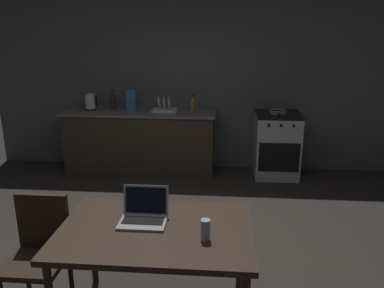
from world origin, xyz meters
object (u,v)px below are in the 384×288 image
at_px(bottle_b, 113,100).
at_px(frying_pan, 278,112).
at_px(bottle, 193,104).
at_px(dish_rack, 165,108).
at_px(electric_kettle, 90,102).
at_px(dining_table, 156,237).
at_px(stove_oven, 277,145).
at_px(cereal_box, 131,100).
at_px(drinking_glass, 205,230).
at_px(laptop, 144,215).
at_px(chair, 39,249).

bearing_deg(bottle_b, frying_pan, -2.68).
distance_m(bottle, dish_rack, 0.41).
bearing_deg(electric_kettle, dining_table, -64.23).
bearing_deg(dish_rack, stove_oven, -0.09).
bearing_deg(frying_pan, electric_kettle, 179.37).
height_order(electric_kettle, cereal_box, cereal_box).
distance_m(electric_kettle, bottle, 1.47).
relative_size(stove_oven, dish_rack, 2.67).
relative_size(electric_kettle, drinking_glass, 1.70).
xyz_separation_m(electric_kettle, bottle, (1.47, -0.05, 0.00)).
relative_size(laptop, cereal_box, 1.09).
distance_m(electric_kettle, bottle_b, 0.32).
bearing_deg(bottle, dish_rack, 172.84).
height_order(drinking_glass, bottle_b, bottle_b).
bearing_deg(dish_rack, bottle_b, 173.99).
relative_size(electric_kettle, bottle_b, 0.86).
bearing_deg(cereal_box, dining_table, -73.97).
bearing_deg(frying_pan, cereal_box, 178.63).
distance_m(electric_kettle, drinking_glass, 3.64).
relative_size(stove_oven, drinking_glass, 6.46).
bearing_deg(cereal_box, electric_kettle, -178.05).
height_order(stove_oven, cereal_box, cereal_box).
xyz_separation_m(drinking_glass, bottle_b, (-1.50, 3.24, 0.23)).
height_order(drinking_glass, cereal_box, cereal_box).
distance_m(stove_oven, chair, 3.62).
height_order(electric_kettle, frying_pan, electric_kettle).
height_order(electric_kettle, bottle_b, bottle_b).
relative_size(stove_oven, bottle_b, 3.26).
distance_m(drinking_glass, bottle_b, 3.58).
xyz_separation_m(stove_oven, bottle, (-1.18, -0.05, 0.57)).
xyz_separation_m(bottle, dish_rack, (-0.40, 0.05, -0.07)).
bearing_deg(stove_oven, laptop, -113.59).
bearing_deg(dish_rack, electric_kettle, -180.00).
relative_size(drinking_glass, dish_rack, 0.41).
xyz_separation_m(laptop, drinking_glass, (0.44, -0.22, 0.02)).
height_order(stove_oven, bottle_b, bottle_b).
distance_m(chair, drinking_glass, 1.24).
height_order(dining_table, electric_kettle, electric_kettle).
xyz_separation_m(electric_kettle, frying_pan, (2.64, -0.03, -0.09)).
height_order(dining_table, chair, chair).
height_order(stove_oven, bottle, bottle).
xyz_separation_m(dining_table, bottle, (0.00, 2.98, 0.35)).
bearing_deg(laptop, stove_oven, 77.21).
bearing_deg(electric_kettle, laptop, -65.09).
distance_m(bottle, bottle_b, 1.17).
height_order(chair, bottle_b, bottle_b).
distance_m(dining_table, bottle, 3.00).
bearing_deg(laptop, dish_rack, 106.59).
bearing_deg(laptop, dining_table, -31.56).
relative_size(electric_kettle, dish_rack, 0.70).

